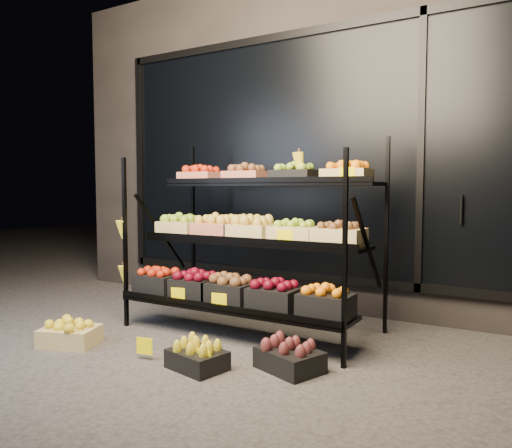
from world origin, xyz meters
The scene contains 8 objects.
ground centered at (0.00, 0.00, 0.00)m, with size 24.00×24.00×0.00m, color #514F4C.
building centered at (0.00, 2.59, 1.75)m, with size 6.00×2.08×3.50m.
display_rack centered at (-0.01, 0.60, 0.79)m, with size 2.18×1.02×1.66m.
tag_floor_a centered at (-0.26, -0.40, 0.06)m, with size 0.13×0.01×0.12m, color #FFE800.
tag_floor_b centered at (0.27, -0.40, 0.06)m, with size 0.13×0.01×0.12m, color #FFE800.
floor_crate_left centered at (-1.00, -0.45, 0.10)m, with size 0.50×0.43×0.21m.
floor_crate_midleft centered at (0.18, -0.35, 0.09)m, with size 0.43×0.35×0.19m.
floor_crate_right centered at (0.73, -0.05, 0.10)m, with size 0.50×0.43×0.21m.
Camera 1 is at (2.22, -2.99, 1.22)m, focal length 35.00 mm.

